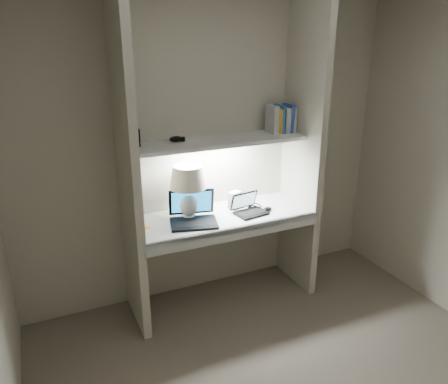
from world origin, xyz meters
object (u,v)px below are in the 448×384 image
laptop_main (193,215)px  book_row (281,119)px  laptop_netbook (249,208)px  speaker (235,200)px  table_lamp (188,183)px

laptop_main → book_row: 1.08m
laptop_netbook → book_row: (0.37, 0.17, 0.67)m
laptop_main → laptop_netbook: size_ratio=1.50×
speaker → book_row: book_row is taller
speaker → book_row: size_ratio=0.62×
book_row → laptop_netbook: bearing=-155.2°
table_lamp → laptop_netbook: bearing=-13.0°
laptop_main → laptop_netbook: laptop_main is taller
laptop_main → book_row: bearing=24.2°
laptop_main → book_row: (0.84, 0.15, 0.65)m
laptop_main → laptop_netbook: (0.47, -0.02, -0.02)m
book_row → table_lamp: bearing=-175.7°
laptop_netbook → book_row: 0.78m
table_lamp → book_row: 0.95m
laptop_netbook → speaker: laptop_netbook is taller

